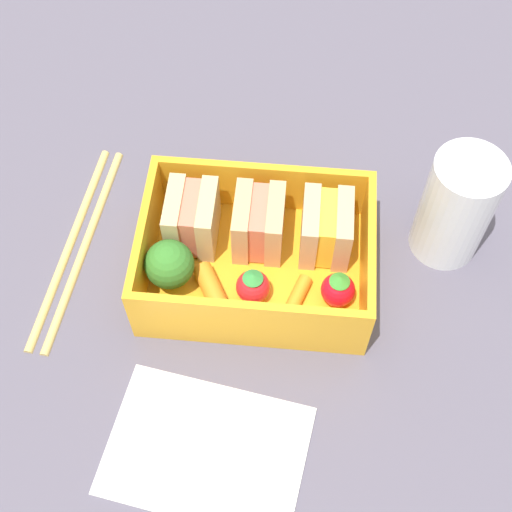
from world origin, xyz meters
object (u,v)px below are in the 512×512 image
at_px(carrot_stick_far_left, 212,291).
at_px(drinking_glass, 456,208).
at_px(broccoli_floret, 169,265).
at_px(carrot_stick_left, 294,302).
at_px(sandwich_center_left, 259,223).
at_px(folded_napkin, 206,450).
at_px(chopstick_pair, 77,243).
at_px(strawberry_far_left, 338,289).
at_px(sandwich_center, 326,228).
at_px(strawberry_left, 255,286).
at_px(sandwich_left, 192,218).

distance_m(carrot_stick_far_left, drinking_glass, 0.20).
xyz_separation_m(broccoli_floret, carrot_stick_left, (0.09, -0.01, -0.02)).
xyz_separation_m(sandwich_center_left, folded_napkin, (-0.02, -0.17, -0.03)).
bearing_deg(drinking_glass, carrot_stick_far_left, -158.04).
bearing_deg(chopstick_pair, strawberry_far_left, -9.58).
bearing_deg(carrot_stick_left, carrot_stick_far_left, 177.68).
bearing_deg(sandwich_center, carrot_stick_far_left, -147.14).
bearing_deg(strawberry_left, chopstick_pair, 165.44).
xyz_separation_m(carrot_stick_far_left, chopstick_pair, (-0.12, 0.04, -0.02)).
xyz_separation_m(sandwich_center_left, strawberry_left, (0.00, -0.05, -0.01)).
bearing_deg(carrot_stick_far_left, chopstick_pair, 160.29).
distance_m(carrot_stick_left, drinking_glass, 0.14).
distance_m(sandwich_center_left, drinking_glass, 0.15).
bearing_deg(sandwich_center_left, drinking_glass, 7.32).
bearing_deg(sandwich_center_left, sandwich_center, 0.00).
relative_size(sandwich_left, broccoli_floret, 1.07).
bearing_deg(sandwich_left, carrot_stick_left, -33.62).
relative_size(carrot_stick_left, folded_napkin, 0.32).
relative_size(sandwich_center_left, sandwich_center, 1.00).
xyz_separation_m(sandwich_left, strawberry_far_left, (0.12, -0.05, -0.01)).
height_order(sandwich_center, carrot_stick_left, sandwich_center).
bearing_deg(folded_napkin, sandwich_left, 100.23).
height_order(sandwich_left, carrot_stick_far_left, sandwich_left).
bearing_deg(strawberry_left, sandwich_left, 136.96).
bearing_deg(sandwich_left, drinking_glass, 5.44).
bearing_deg(broccoli_floret, sandwich_center_left, 35.26).
bearing_deg(sandwich_center, strawberry_left, -135.16).
height_order(sandwich_center_left, carrot_stick_far_left, sandwich_center_left).
xyz_separation_m(broccoli_floret, strawberry_left, (0.06, -0.01, -0.01)).
relative_size(sandwich_center_left, carrot_stick_left, 1.11).
xyz_separation_m(carrot_stick_left, folded_napkin, (-0.05, -0.11, -0.02)).
xyz_separation_m(strawberry_left, chopstick_pair, (-0.15, 0.04, -0.02)).
xyz_separation_m(sandwich_left, broccoli_floret, (-0.01, -0.04, 0.00)).
bearing_deg(drinking_glass, strawberry_left, -154.86).
distance_m(sandwich_left, drinking_glass, 0.20).
relative_size(chopstick_pair, folded_napkin, 1.44).
bearing_deg(carrot_stick_far_left, sandwich_center_left, 60.21).
bearing_deg(strawberry_far_left, carrot_stick_far_left, -176.15).
relative_size(sandwich_center, folded_napkin, 0.36).
relative_size(sandwich_left, sandwich_center, 1.00).
xyz_separation_m(sandwich_center_left, sandwich_center, (0.05, 0.00, 0.00)).
relative_size(broccoli_floret, folded_napkin, 0.33).
bearing_deg(carrot_stick_far_left, folded_napkin, -85.55).
relative_size(drinking_glass, folded_napkin, 0.72).
xyz_separation_m(chopstick_pair, drinking_glass, (0.30, 0.03, 0.05)).
distance_m(strawberry_left, carrot_stick_left, 0.03).
relative_size(sandwich_center_left, strawberry_left, 1.53).
bearing_deg(folded_napkin, sandwich_center_left, 82.73).
relative_size(sandwich_center, strawberry_left, 1.53).
bearing_deg(strawberry_left, sandwich_center_left, 91.88).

